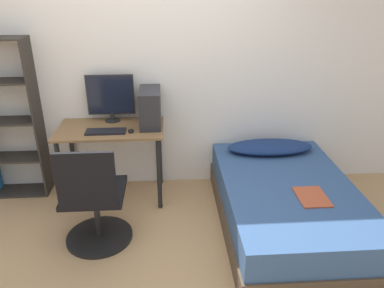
{
  "coord_description": "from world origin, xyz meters",
  "views": [
    {
      "loc": [
        0.2,
        -2.24,
        2.09
      ],
      "look_at": [
        0.4,
        0.78,
        0.75
      ],
      "focal_mm": 35.0,
      "sensor_mm": 36.0,
      "label": 1
    }
  ],
  "objects_px": {
    "pc_tower": "(150,107)",
    "office_chair": "(95,207)",
    "keyboard": "(106,131)",
    "monitor": "(111,96)",
    "bed": "(286,205)"
  },
  "relations": [
    {
      "from": "pc_tower",
      "to": "office_chair",
      "type": "bearing_deg",
      "value": -119.32
    },
    {
      "from": "keyboard",
      "to": "monitor",
      "type": "bearing_deg",
      "value": 85.38
    },
    {
      "from": "bed",
      "to": "keyboard",
      "type": "height_order",
      "value": "keyboard"
    },
    {
      "from": "bed",
      "to": "keyboard",
      "type": "bearing_deg",
      "value": 162.8
    },
    {
      "from": "office_chair",
      "to": "bed",
      "type": "relative_size",
      "value": 0.51
    },
    {
      "from": "monitor",
      "to": "keyboard",
      "type": "height_order",
      "value": "monitor"
    },
    {
      "from": "bed",
      "to": "keyboard",
      "type": "xyz_separation_m",
      "value": [
        -1.63,
        0.5,
        0.56
      ]
    },
    {
      "from": "monitor",
      "to": "pc_tower",
      "type": "height_order",
      "value": "monitor"
    },
    {
      "from": "monitor",
      "to": "pc_tower",
      "type": "bearing_deg",
      "value": -18.85
    },
    {
      "from": "office_chair",
      "to": "keyboard",
      "type": "distance_m",
      "value": 0.76
    },
    {
      "from": "monitor",
      "to": "keyboard",
      "type": "relative_size",
      "value": 1.28
    },
    {
      "from": "keyboard",
      "to": "pc_tower",
      "type": "height_order",
      "value": "pc_tower"
    },
    {
      "from": "keyboard",
      "to": "pc_tower",
      "type": "distance_m",
      "value": 0.48
    },
    {
      "from": "bed",
      "to": "monitor",
      "type": "distance_m",
      "value": 1.97
    },
    {
      "from": "pc_tower",
      "to": "monitor",
      "type": "bearing_deg",
      "value": 161.15
    }
  ]
}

